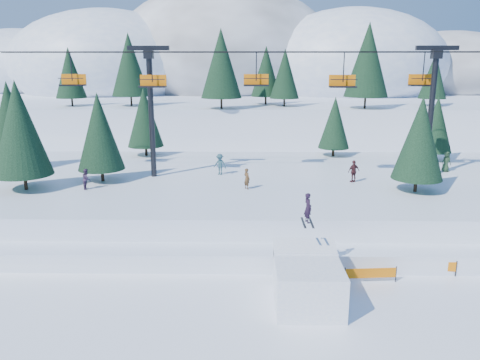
{
  "coord_description": "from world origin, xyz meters",
  "views": [
    {
      "loc": [
        -1.42,
        -19.03,
        11.45
      ],
      "look_at": [
        -1.8,
        6.0,
        5.2
      ],
      "focal_mm": 35.0,
      "sensor_mm": 36.0,
      "label": 1
    }
  ],
  "objects_px": {
    "banner_near": "(371,273)",
    "banner_far": "(430,266)",
    "chairlift": "(292,92)",
    "jump_kicker": "(307,281)"
  },
  "relations": [
    {
      "from": "banner_near",
      "to": "chairlift",
      "type": "bearing_deg",
      "value": 102.79
    },
    {
      "from": "jump_kicker",
      "to": "chairlift",
      "type": "height_order",
      "value": "chairlift"
    },
    {
      "from": "jump_kicker",
      "to": "banner_far",
      "type": "height_order",
      "value": "jump_kicker"
    },
    {
      "from": "jump_kicker",
      "to": "banner_near",
      "type": "relative_size",
      "value": 1.82
    },
    {
      "from": "banner_near",
      "to": "banner_far",
      "type": "bearing_deg",
      "value": 15.76
    },
    {
      "from": "jump_kicker",
      "to": "banner_far",
      "type": "bearing_deg",
      "value": 24.06
    },
    {
      "from": "chairlift",
      "to": "banner_near",
      "type": "bearing_deg",
      "value": -77.21
    },
    {
      "from": "banner_near",
      "to": "banner_far",
      "type": "relative_size",
      "value": 1.0
    },
    {
      "from": "chairlift",
      "to": "banner_far",
      "type": "xyz_separation_m",
      "value": [
        6.69,
        -12.92,
        -8.78
      ]
    },
    {
      "from": "banner_near",
      "to": "banner_far",
      "type": "height_order",
      "value": "same"
    }
  ]
}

